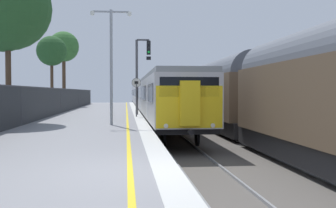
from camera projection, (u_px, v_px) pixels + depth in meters
The scene contains 9 objects.
ground at pixel (272, 197), 8.43m from camera, with size 17.40×110.00×1.21m.
commuter_train_at_platform at pixel (147, 95), 47.81m from camera, with size 2.83×64.62×3.81m.
freight_train_adjacent_track at pixel (223, 92), 27.07m from camera, with size 2.60×43.97×4.76m.
signal_gantry at pixel (140, 68), 28.61m from camera, with size 1.10×0.24×5.41m.
speed_limit_sign at pixel (136, 92), 26.01m from camera, with size 0.59×0.08×2.53m.
platform_lamp_mid at pixel (111, 57), 19.59m from camera, with size 2.00×0.20×5.65m.
background_tree_left at pixel (6, 11), 21.41m from camera, with size 4.65×4.65×8.51m.
background_tree_centre at pixel (63, 48), 46.03m from camera, with size 3.48×3.48×8.63m.
background_tree_right at pixel (51, 52), 38.54m from camera, with size 2.88×2.88×7.05m.
Camera 1 is at (-0.43, -8.09, 1.61)m, focal length 42.74 mm.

